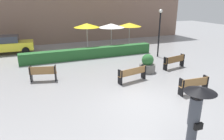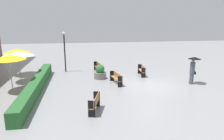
% 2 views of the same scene
% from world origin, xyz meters
% --- Properties ---
extents(ground_plane, '(60.00, 60.00, 0.00)m').
position_xyz_m(ground_plane, '(0.00, 0.00, 0.00)').
color(ground_plane, gray).
extents(bench_far_left, '(1.56, 0.75, 0.93)m').
position_xyz_m(bench_far_left, '(-4.05, 4.49, 0.54)').
color(bench_far_left, '#9E7242').
rests_on(bench_far_left, ground).
extents(bench_near_right, '(1.61, 0.47, 0.89)m').
position_xyz_m(bench_near_right, '(2.88, -0.25, 0.52)').
color(bench_near_right, '#9E7242').
rests_on(bench_near_right, ground).
extents(bench_far_right, '(1.84, 0.66, 0.90)m').
position_xyz_m(bench_far_right, '(4.65, 3.58, 0.54)').
color(bench_far_right, brown).
rests_on(bench_far_right, ground).
extents(bench_mid_center, '(1.90, 0.73, 0.85)m').
position_xyz_m(bench_mid_center, '(0.80, 2.46, 0.51)').
color(bench_mid_center, '#9E7242').
rests_on(bench_mid_center, ground).
extents(pedestrian_with_umbrella, '(0.97, 0.97, 2.17)m').
position_xyz_m(pedestrian_with_umbrella, '(-0.11, -3.46, 1.40)').
color(pedestrian_with_umbrella, '#4C515B').
rests_on(pedestrian_with_umbrella, ground).
extents(planter_pot, '(1.04, 1.04, 1.22)m').
position_xyz_m(planter_pot, '(2.49, 3.60, 0.52)').
color(planter_pot, slate).
rests_on(planter_pot, ground).
extents(lamp_post, '(0.28, 0.28, 3.85)m').
position_xyz_m(lamp_post, '(5.38, 6.71, 2.37)').
color(lamp_post, black).
rests_on(lamp_post, ground).
extents(patio_umbrella_yellow, '(2.24, 2.24, 2.63)m').
position_xyz_m(patio_umbrella_yellow, '(0.25, 10.11, 2.45)').
color(patio_umbrella_yellow, silver).
rests_on(patio_umbrella_yellow, ground).
extents(patio_umbrella_white, '(2.40, 2.40, 2.51)m').
position_xyz_m(patio_umbrella_white, '(2.54, 10.12, 2.33)').
color(patio_umbrella_white, silver).
rests_on(patio_umbrella_white, ground).
extents(patio_umbrella_yellow_far, '(2.30, 2.30, 2.42)m').
position_xyz_m(patio_umbrella_yellow_far, '(4.76, 10.86, 2.24)').
color(patio_umbrella_yellow_far, silver).
rests_on(patio_umbrella_yellow_far, ground).
extents(hedge_strip, '(10.85, 0.70, 0.83)m').
position_xyz_m(hedge_strip, '(-0.05, 8.40, 0.42)').
color(hedge_strip, '#28602D').
rests_on(hedge_strip, ground).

